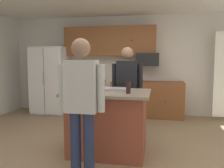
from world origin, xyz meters
TOP-DOWN VIEW (x-y plane):
  - floor at (0.00, 0.00)m, footprint 7.04×7.04m
  - back_wall at (0.00, 2.80)m, footprint 6.40×0.10m
  - cabinet_run_upper at (-0.40, 2.60)m, footprint 2.40×0.38m
  - cabinet_run_lower at (0.60, 2.48)m, footprint 1.80×0.63m
  - refrigerator at (-2.00, 2.38)m, footprint 0.91×0.76m
  - microwave_over_range at (0.60, 2.50)m, footprint 0.56×0.40m
  - kitchen_island at (0.12, 0.01)m, footprint 1.26×0.93m
  - person_guest_left at (-0.02, -0.80)m, footprint 0.57×0.22m
  - person_guest_right at (0.31, 0.81)m, footprint 0.57×0.22m
  - mug_ceramic_white at (-0.27, -0.16)m, footprint 0.13×0.09m
  - tumbler_amber at (-0.24, 0.08)m, footprint 0.07×0.07m
  - glass_short_whisky at (0.46, -0.15)m, footprint 0.07×0.07m
  - glass_dark_ale at (-0.02, 0.31)m, footprint 0.06×0.06m
  - serving_tray at (0.17, 0.11)m, footprint 0.44×0.30m

SIDE VIEW (x-z plane):
  - floor at x=0.00m, z-range 0.00..0.00m
  - cabinet_run_lower at x=0.60m, z-range 0.00..0.90m
  - kitchen_island at x=0.12m, z-range 0.01..0.97m
  - refrigerator at x=-2.00m, z-range 0.00..1.78m
  - person_guest_right at x=0.31m, z-range 0.13..1.80m
  - person_guest_left at x=-0.02m, z-range 0.13..1.83m
  - serving_tray at x=0.17m, z-range 0.97..1.01m
  - mug_ceramic_white at x=-0.27m, z-range 0.97..1.07m
  - tumbler_amber at x=-0.24m, z-range 0.97..1.10m
  - glass_dark_ale at x=-0.02m, z-range 0.97..1.12m
  - glass_short_whisky at x=0.46m, z-range 0.97..1.14m
  - back_wall at x=0.00m, z-range 0.00..2.60m
  - microwave_over_range at x=0.60m, z-range 1.29..1.61m
  - cabinet_run_upper at x=-0.40m, z-range 1.55..2.30m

